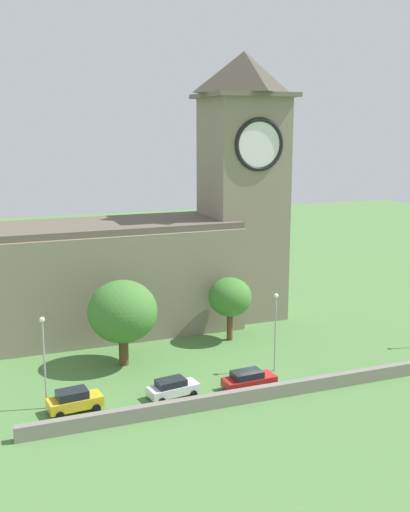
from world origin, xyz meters
TOP-DOWN VIEW (x-y plane):
  - ground_plane at (0.00, 15.00)m, footprint 200.00×200.00m
  - church at (-2.12, 20.25)m, footprint 33.96×11.46m
  - quay_barrier at (0.00, -2.88)m, footprint 42.25×0.70m
  - car_yellow at (-16.14, 0.62)m, footprint 4.52×2.55m
  - car_white at (-7.86, 0.34)m, footprint 4.57×2.54m
  - car_red at (-1.06, -0.39)m, footprint 4.84×2.44m
  - streetlamp_west_end at (-18.18, 1.99)m, footprint 0.44×0.44m
  - streetlamp_west_mid at (2.92, 2.39)m, footprint 0.44×0.44m
  - tree_riverside_west at (-10.00, 9.03)m, footprint 6.66×6.66m
  - tree_by_tower at (2.39, 11.90)m, footprint 4.63×4.63m

SIDE VIEW (x-z plane):
  - ground_plane at x=0.00m, z-range 0.00..0.00m
  - quay_barrier at x=0.00m, z-range 0.00..1.20m
  - car_white at x=-7.86m, z-range 0.01..1.65m
  - car_red at x=-1.06m, z-range 0.01..1.66m
  - car_yellow at x=-16.14m, z-range 0.01..1.86m
  - tree_by_tower at x=2.39m, z-range 1.32..8.22m
  - streetlamp_west_mid at x=2.92m, z-range 1.21..8.79m
  - streetlamp_west_end at x=-18.18m, z-range 1.23..9.04m
  - tree_riverside_west at x=-10.00m, z-range 1.15..9.53m
  - church at x=-2.12m, z-range -5.69..25.34m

